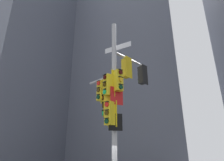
% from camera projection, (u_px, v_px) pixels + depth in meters
% --- Properties ---
extents(building_tower_left, '(16.04, 16.04, 41.48)m').
position_uv_depth(building_tower_left, '(10.00, 18.00, 28.69)').
color(building_tower_left, slate).
rests_on(building_tower_left, ground).
extents(building_mid_block, '(16.45, 16.45, 36.54)m').
position_uv_depth(building_mid_block, '(124.00, 61.00, 36.51)').
color(building_mid_block, slate).
rests_on(building_mid_block, ground).
extents(signal_pole_assembly, '(3.01, 2.72, 8.51)m').
position_uv_depth(signal_pole_assembly, '(116.00, 93.00, 9.19)').
color(signal_pole_assembly, '#B2B2B5').
rests_on(signal_pole_assembly, ground).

